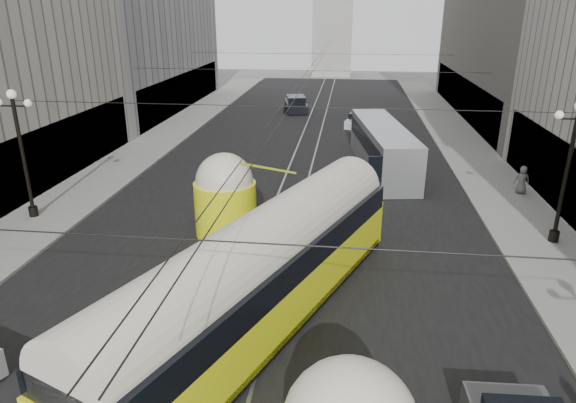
# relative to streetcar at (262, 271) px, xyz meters

# --- Properties ---
(road) EXTENTS (20.00, 85.00, 0.02)m
(road) POSITION_rel_streetcar_xyz_m (-0.50, 22.19, -1.95)
(road) COLOR black
(road) RESTS_ON ground
(sidewalk_left) EXTENTS (4.00, 72.00, 0.15)m
(sidewalk_left) POSITION_rel_streetcar_xyz_m (-12.50, 25.69, -1.87)
(sidewalk_left) COLOR gray
(sidewalk_left) RESTS_ON ground
(sidewalk_right) EXTENTS (4.00, 72.00, 0.15)m
(sidewalk_right) POSITION_rel_streetcar_xyz_m (11.50, 25.69, -1.87)
(sidewalk_right) COLOR gray
(sidewalk_right) RESTS_ON ground
(rail_left) EXTENTS (0.12, 85.00, 0.04)m
(rail_left) POSITION_rel_streetcar_xyz_m (-1.25, 22.19, -1.95)
(rail_left) COLOR gray
(rail_left) RESTS_ON ground
(rail_right) EXTENTS (0.12, 85.00, 0.04)m
(rail_right) POSITION_rel_streetcar_xyz_m (0.25, 22.19, -1.95)
(rail_right) COLOR gray
(rail_right) RESTS_ON ground
(lamppost_left_mid) EXTENTS (1.86, 0.44, 6.37)m
(lamppost_left_mid) POSITION_rel_streetcar_xyz_m (-13.10, 7.69, 1.80)
(lamppost_left_mid) COLOR black
(lamppost_left_mid) RESTS_ON sidewalk_left
(lamppost_right_mid) EXTENTS (1.86, 0.44, 6.37)m
(lamppost_right_mid) POSITION_rel_streetcar_xyz_m (12.10, 7.69, 1.80)
(lamppost_right_mid) COLOR black
(lamppost_right_mid) RESTS_ON sidewalk_right
(catenary) EXTENTS (25.00, 72.00, 0.23)m
(catenary) POSITION_rel_streetcar_xyz_m (-0.38, 21.18, 3.93)
(catenary) COLOR black
(catenary) RESTS_ON ground
(streetcar) EXTENTS (8.73, 17.04, 3.99)m
(streetcar) POSITION_rel_streetcar_xyz_m (0.00, 0.00, 0.00)
(streetcar) COLOR #F2FF16
(streetcar) RESTS_ON ground
(city_bus) EXTENTS (4.15, 11.92, 2.96)m
(city_bus) POSITION_rel_streetcar_xyz_m (4.90, 18.42, -0.33)
(city_bus) COLOR #B4B6BA
(city_bus) RESTS_ON ground
(sedan_white_far) EXTENTS (2.77, 4.49, 1.32)m
(sedan_white_far) POSITION_rel_streetcar_xyz_m (3.60, 31.58, -1.35)
(sedan_white_far) COLOR white
(sedan_white_far) RESTS_ON ground
(sedan_dark_far) EXTENTS (2.96, 5.26, 1.57)m
(sedan_dark_far) POSITION_rel_streetcar_xyz_m (-2.92, 38.28, -1.24)
(sedan_dark_far) COLOR black
(sedan_dark_far) RESTS_ON ground
(pedestrian_sidewalk_right) EXTENTS (0.84, 0.59, 1.60)m
(pedestrian_sidewalk_right) POSITION_rel_streetcar_xyz_m (12.55, 14.23, -1.00)
(pedestrian_sidewalk_right) COLOR slate
(pedestrian_sidewalk_right) RESTS_ON sidewalk_right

